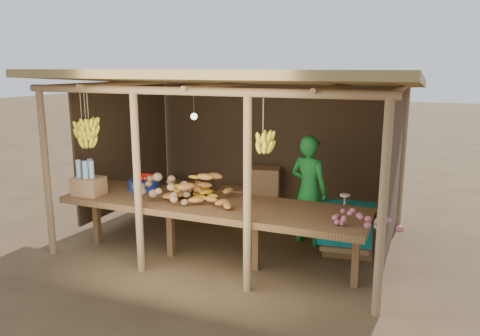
% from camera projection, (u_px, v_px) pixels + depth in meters
% --- Properties ---
extents(ground, '(60.00, 60.00, 0.00)m').
position_uv_depth(ground, '(240.00, 238.00, 6.87)').
color(ground, brown).
rests_on(ground, ground).
extents(stall_structure, '(4.70, 3.50, 2.43)m').
position_uv_depth(stall_structure, '(236.00, 107.00, 6.44)').
color(stall_structure, '#99744F').
rests_on(stall_structure, ground).
extents(counter, '(3.90, 1.05, 0.80)m').
position_uv_depth(counter, '(211.00, 207.00, 5.85)').
color(counter, brown).
rests_on(counter, ground).
extents(potato_heap, '(1.18, 0.92, 0.37)m').
position_uv_depth(potato_heap, '(159.00, 184.00, 5.98)').
color(potato_heap, '#97734E').
rests_on(potato_heap, counter).
extents(sweet_potato_heap, '(1.14, 0.88, 0.36)m').
position_uv_depth(sweet_potato_heap, '(209.00, 187.00, 5.89)').
color(sweet_potato_heap, '#B76F2F').
rests_on(sweet_potato_heap, counter).
extents(onion_heap, '(0.81, 0.60, 0.35)m').
position_uv_depth(onion_heap, '(365.00, 212.00, 4.86)').
color(onion_heap, '#AB5362').
rests_on(onion_heap, counter).
extents(banana_pile, '(0.59, 0.38, 0.35)m').
position_uv_depth(banana_pile, '(193.00, 184.00, 6.08)').
color(banana_pile, yellow).
rests_on(banana_pile, counter).
extents(tomato_basin, '(0.41, 0.41, 0.21)m').
position_uv_depth(tomato_basin, '(144.00, 183.00, 6.44)').
color(tomato_basin, navy).
rests_on(tomato_basin, counter).
extents(bottle_box, '(0.39, 0.31, 0.48)m').
position_uv_depth(bottle_box, '(88.00, 181.00, 6.15)').
color(bottle_box, '#996D44').
rests_on(bottle_box, counter).
extents(vendor, '(0.65, 0.52, 1.55)m').
position_uv_depth(vendor, '(309.00, 190.00, 6.50)').
color(vendor, '#197129').
rests_on(vendor, ground).
extents(tarp_crate, '(0.77, 0.69, 0.84)m').
position_uv_depth(tarp_crate, '(348.00, 228.00, 6.28)').
color(tarp_crate, brown).
rests_on(tarp_crate, ground).
extents(carton_stack, '(1.15, 0.52, 0.81)m').
position_uv_depth(carton_stack, '(254.00, 194.00, 7.88)').
color(carton_stack, '#996D44').
rests_on(carton_stack, ground).
extents(burlap_sacks, '(0.90, 0.47, 0.64)m').
position_uv_depth(burlap_sacks, '(185.00, 192.00, 8.34)').
color(burlap_sacks, '#4C3623').
rests_on(burlap_sacks, ground).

